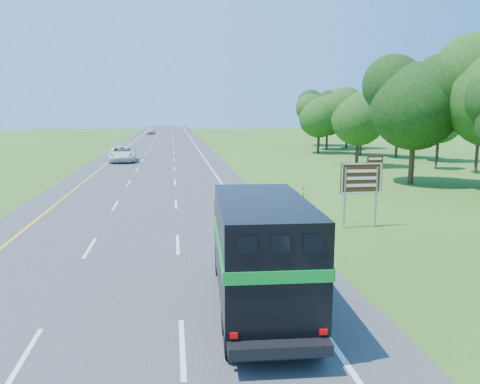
{
  "coord_description": "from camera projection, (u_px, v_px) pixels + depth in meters",
  "views": [
    {
      "loc": [
        1.72,
        -8.61,
        5.69
      ],
      "look_at": [
        5.2,
        15.57,
        1.46
      ],
      "focal_mm": 35.0,
      "sensor_mm": 36.0,
      "label": 1
    }
  ],
  "objects": [
    {
      "name": "road",
      "position": [
        159.0,
        158.0,
        57.89
      ],
      "size": [
        15.0,
        260.0,
        0.04
      ],
      "primitive_type": "cube",
      "color": "#38383A",
      "rests_on": "ground"
    },
    {
      "name": "lane_markings",
      "position": [
        159.0,
        157.0,
        57.89
      ],
      "size": [
        11.15,
        260.0,
        0.01
      ],
      "color": "yellow",
      "rests_on": "road"
    },
    {
      "name": "tree_wall_right",
      "position": [
        451.0,
        108.0,
        41.02
      ],
      "size": [
        16.0,
        100.0,
        12.0
      ],
      "primitive_type": null,
      "color": "#18390F",
      "rests_on": "ground"
    },
    {
      "name": "horse_truck",
      "position": [
        259.0,
        250.0,
        13.25
      ],
      "size": [
        2.74,
        7.65,
        3.34
      ],
      "rotation": [
        0.0,
        0.0,
        -0.05
      ],
      "color": "black",
      "rests_on": "road"
    },
    {
      "name": "white_suv",
      "position": [
        122.0,
        154.0,
        53.17
      ],
      "size": [
        3.4,
        6.55,
        1.77
      ],
      "primitive_type": "imported",
      "rotation": [
        0.0,
        0.0,
        0.08
      ],
      "color": "white",
      "rests_on": "road"
    },
    {
      "name": "far_car",
      "position": [
        151.0,
        131.0,
        116.63
      ],
      "size": [
        2.05,
        4.64,
        1.55
      ],
      "primitive_type": "imported",
      "rotation": [
        0.0,
        0.0,
        -0.05
      ],
      "color": "#B7B7BE",
      "rests_on": "road"
    },
    {
      "name": "exit_sign",
      "position": [
        362.0,
        181.0,
        22.8
      ],
      "size": [
        2.12,
        0.11,
        3.6
      ],
      "rotation": [
        0.0,
        0.0,
        0.0
      ],
      "color": "gray",
      "rests_on": "ground"
    },
    {
      "name": "delineator",
      "position": [
        303.0,
        196.0,
        28.24
      ],
      "size": [
        0.1,
        0.05,
        1.2
      ],
      "color": "orange",
      "rests_on": "ground"
    }
  ]
}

